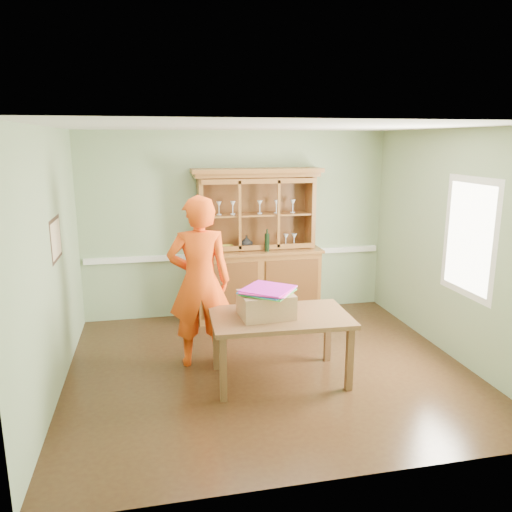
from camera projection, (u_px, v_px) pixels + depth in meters
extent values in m
plane|color=#422A15|center=(268.00, 368.00, 5.75)|extent=(4.50, 4.50, 0.00)
plane|color=white|center=(270.00, 127.00, 5.14)|extent=(4.50, 4.50, 0.00)
plane|color=#8FA87E|center=(238.00, 225.00, 7.35)|extent=(4.50, 0.00, 4.50)
plane|color=#8FA87E|center=(51.00, 264.00, 4.99)|extent=(0.00, 4.00, 4.00)
plane|color=#8FA87E|center=(454.00, 245.00, 5.90)|extent=(0.00, 4.00, 4.00)
plane|color=#8FA87E|center=(334.00, 315.00, 3.54)|extent=(4.50, 0.00, 4.50)
cube|color=white|center=(238.00, 255.00, 7.43)|extent=(4.41, 0.05, 0.08)
cube|color=#321E14|center=(56.00, 239.00, 5.24)|extent=(0.03, 0.60, 0.46)
cube|color=beige|center=(57.00, 239.00, 5.24)|extent=(0.01, 0.52, 0.38)
cube|color=white|center=(469.00, 238.00, 5.58)|extent=(0.03, 0.96, 1.36)
cube|color=white|center=(468.00, 238.00, 5.58)|extent=(0.01, 0.80, 1.20)
cube|color=brown|center=(258.00, 284.00, 7.34)|extent=(1.77, 0.54, 0.99)
cube|color=brown|center=(258.00, 251.00, 7.21)|extent=(1.83, 0.60, 0.04)
cube|color=brown|center=(254.00, 211.00, 7.34)|extent=(1.68, 0.04, 1.04)
cube|color=brown|center=(200.00, 215.00, 7.02)|extent=(0.06, 0.37, 1.04)
cube|color=brown|center=(310.00, 211.00, 7.35)|extent=(0.06, 0.37, 1.04)
cube|color=brown|center=(256.00, 174.00, 7.06)|extent=(1.77, 0.43, 0.06)
cube|color=brown|center=(257.00, 170.00, 7.03)|extent=(1.85, 0.47, 0.06)
cube|color=brown|center=(256.00, 215.00, 7.19)|extent=(1.56, 0.33, 0.02)
imported|color=#B2B2B7|center=(246.00, 242.00, 7.25)|extent=(0.18, 0.18, 0.19)
imported|color=gold|center=(226.00, 247.00, 7.20)|extent=(0.21, 0.21, 0.05)
cylinder|color=black|center=(267.00, 240.00, 7.04)|extent=(0.07, 0.07, 0.32)
cube|color=brown|center=(280.00, 317.00, 5.33)|extent=(1.51, 0.94, 0.05)
cube|color=brown|center=(223.00, 369.00, 4.96)|extent=(0.07, 0.07, 0.69)
cube|color=brown|center=(216.00, 341.00, 5.65)|extent=(0.07, 0.07, 0.69)
cube|color=brown|center=(350.00, 359.00, 5.18)|extent=(0.07, 0.07, 0.69)
cube|color=brown|center=(328.00, 333.00, 5.88)|extent=(0.07, 0.07, 0.69)
cube|color=tan|center=(266.00, 305.00, 5.28)|extent=(0.58, 0.47, 0.26)
cube|color=yellow|center=(268.00, 293.00, 5.24)|extent=(0.66, 0.66, 0.01)
cube|color=green|center=(268.00, 292.00, 5.24)|extent=(0.66, 0.66, 0.01)
cube|color=blue|center=(268.00, 291.00, 5.24)|extent=(0.66, 0.66, 0.01)
cube|color=#F272CE|center=(268.00, 290.00, 5.24)|extent=(0.66, 0.66, 0.01)
cube|color=#D52090|center=(268.00, 289.00, 5.24)|extent=(0.66, 0.66, 0.01)
cube|color=#DC21CE|center=(268.00, 288.00, 5.23)|extent=(0.66, 0.66, 0.01)
imported|color=#FF4E10|center=(200.00, 282.00, 5.67)|extent=(0.74, 0.50, 1.98)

